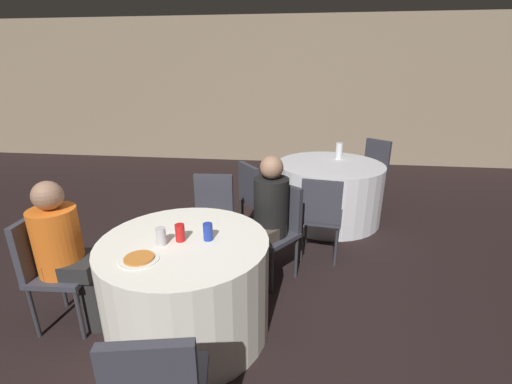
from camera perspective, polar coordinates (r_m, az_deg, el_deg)
ground_plane at (r=2.76m, az=-10.62°, el=-22.73°), size 16.00×16.00×0.00m
wall_back at (r=7.12m, az=1.39°, el=16.28°), size 16.00×0.06×2.80m
table_near at (r=2.62m, az=-11.39°, el=-15.07°), size 1.18×1.18×0.74m
table_far at (r=4.47m, az=11.99°, el=0.08°), size 1.32×1.32×0.74m
chair_near_north at (r=3.40m, az=-7.23°, el=-3.14°), size 0.42×0.42×0.88m
chair_near_northeast at (r=3.12m, az=3.57°, el=-5.15°), size 0.56×0.56×0.88m
chair_near_west at (r=2.95m, az=-31.08°, el=-9.84°), size 0.43×0.42×0.88m
chair_far_northeast at (r=5.30m, az=18.95°, el=4.42°), size 0.56×0.56×0.88m
chair_far_southwest at (r=3.82m, az=-0.09°, el=-0.28°), size 0.56×0.56×0.88m
chair_far_south at (r=3.41m, az=10.82°, el=-3.23°), size 0.46×0.46×0.88m
person_black_shirt at (r=2.99m, az=1.52°, el=-5.25°), size 0.43×0.45×1.17m
person_orange_shirt at (r=2.84m, az=-28.46°, el=-9.47°), size 0.50×0.32×1.15m
pizza_plate_near at (r=2.27m, az=-18.90°, el=-10.46°), size 0.25×0.25×0.02m
soda_can_red at (r=2.40m, az=-12.54°, el=-6.64°), size 0.07×0.07×0.12m
soda_can_blue at (r=2.38m, az=-8.01°, el=-6.57°), size 0.07×0.07×0.12m
soda_can_silver at (r=2.38m, az=-15.54°, el=-7.14°), size 0.07×0.07×0.12m
bottle_far at (r=4.59m, az=13.67°, el=6.67°), size 0.09×0.09×0.21m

